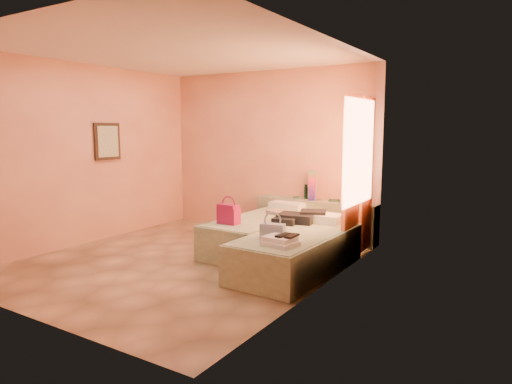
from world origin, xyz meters
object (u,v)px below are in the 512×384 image
water_bottle (306,192)px  bed_left (263,234)px  towel_stack (280,241)px  blue_handbag (273,231)px  headboard_ledge (315,220)px  green_book (334,201)px  flower_vase (360,195)px  bed_right (297,252)px  magenta_handbag (229,214)px

water_bottle → bed_left: bearing=-98.5°
towel_stack → blue_handbag: bearing=136.1°
bed_left → towel_stack: towel_stack is taller
headboard_ledge → green_book: bearing=7.3°
water_bottle → towel_stack: size_ratio=0.65×
headboard_ledge → blue_handbag: bearing=-79.0°
bed_left → flower_vase: 1.61m
bed_right → towel_stack: bearing=-78.2°
bed_left → green_book: bearing=59.8°
headboard_ledge → bed_right: 1.78m
bed_right → green_book: green_book is taller
headboard_ledge → water_bottle: 0.49m
bed_left → magenta_handbag: size_ratio=6.75×
water_bottle → green_book: (0.51, -0.03, -0.10)m
bed_right → blue_handbag: 0.56m
headboard_ledge → green_book: size_ratio=12.73×
bed_right → magenta_handbag: (-1.07, 0.01, 0.39)m
flower_vase → bed_left: bearing=-138.6°
magenta_handbag → towel_stack: 1.36m
green_book → towel_stack: size_ratio=0.46×
blue_handbag → magenta_handbag: bearing=143.6°
green_book → water_bottle: bearing=164.4°
magenta_handbag → flower_vase: bearing=51.8°
magenta_handbag → towel_stack: bearing=-28.9°
bed_left → flower_vase: size_ratio=6.85×
green_book → towel_stack: 2.41m
green_book → flower_vase: size_ratio=0.55×
bed_left → towel_stack: bearing=-50.3°
headboard_ledge → flower_vase: flower_vase is taller
headboard_ledge → blue_handbag: blue_handbag is taller
bed_right → towel_stack: 0.72m
headboard_ledge → magenta_handbag: (-0.54, -1.69, 0.31)m
water_bottle → green_book: bearing=-3.1°
green_book → headboard_ledge: bearing=174.8°
bed_right → water_bottle: (-0.73, 1.77, 0.51)m
bed_right → flower_vase: bearing=83.6°
flower_vase → blue_handbag: size_ratio=1.01×
headboard_ledge → water_bottle: water_bottle is taller
headboard_ledge → towel_stack: (0.64, -2.35, 0.23)m
bed_left → green_book: (0.68, 1.09, 0.41)m
headboard_ledge → blue_handbag: (0.41, -2.13, 0.27)m
headboard_ledge → magenta_handbag: magenta_handbag is taller
bed_right → magenta_handbag: magenta_handbag is taller
blue_handbag → green_book: bearing=81.2°
flower_vase → blue_handbag: bearing=-99.5°
green_book → blue_handbag: bearing=-99.6°
bed_right → magenta_handbag: 1.14m
flower_vase → green_book: bearing=169.2°
blue_handbag → towel_stack: (0.23, -0.22, -0.04)m
bed_right → green_book: size_ratio=12.41×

